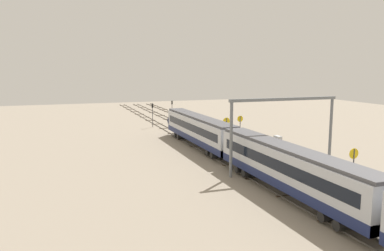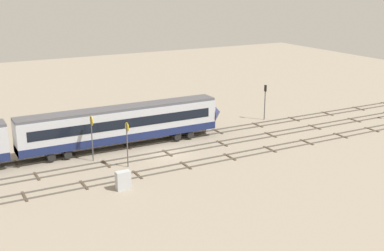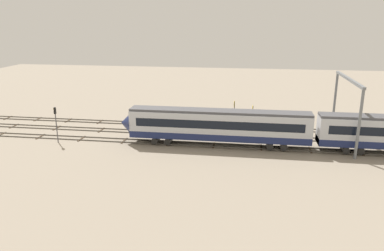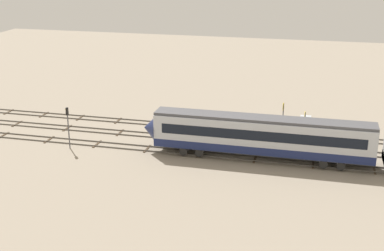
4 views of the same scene
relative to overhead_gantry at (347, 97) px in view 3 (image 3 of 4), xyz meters
name	(u,v)px [view 3 (image 3 of 4)]	position (x,y,z in m)	size (l,w,h in m)	color
ground_plane	(195,135)	(20.81, -0.09, -6.42)	(155.59, 155.59, 0.00)	gray
track_near_foreground	(199,126)	(20.81, -4.61, -6.35)	(139.59, 2.40, 0.16)	#59544C
track_second_near	(195,134)	(20.81, -0.09, -6.34)	(139.59, 2.40, 0.16)	#59544C
track_with_train	(191,144)	(20.81, 4.42, -6.35)	(139.59, 2.40, 0.16)	#59544C
overhead_gantry	(347,97)	(0.00, 0.00, 0.00)	(0.40, 14.26, 8.95)	slate
speed_sign_near_foreground	(234,112)	(15.26, -1.96, -3.17)	(0.14, 0.97, 4.91)	#4C4C51
speed_sign_mid_trackside	(252,117)	(12.60, 1.63, -2.96)	(0.14, 1.08, 5.11)	#4C4C51
signal_light_trackside_approach	(56,120)	(39.24, 6.37, -3.17)	(0.31, 0.32, 5.00)	#4C4C51
relay_cabinet	(251,118)	(12.68, -7.29, -5.51)	(1.40, 0.76, 1.81)	#B2B7BC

